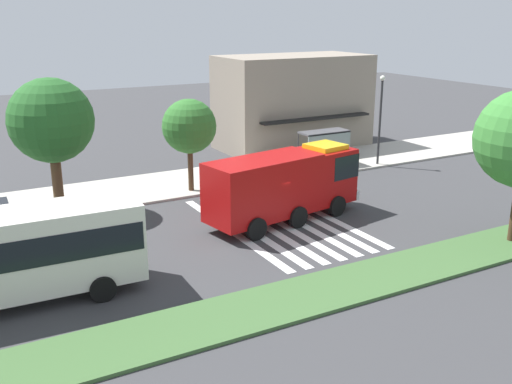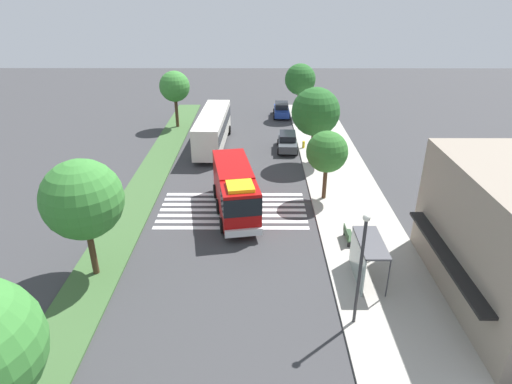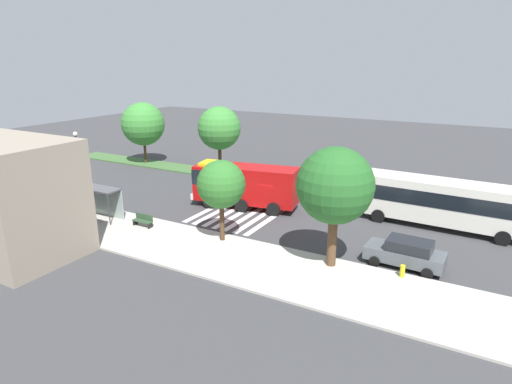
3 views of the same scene
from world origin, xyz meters
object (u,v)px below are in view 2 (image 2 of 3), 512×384
(median_tree_far_west, at_px, (175,87))
(median_tree_west, at_px, (82,200))
(transit_bus, at_px, (213,127))
(parked_car_west, at_px, (282,110))
(bench_near_shelter, at_px, (348,235))
(bus_stop_shelter, at_px, (364,252))
(street_lamp, at_px, (361,261))
(sidewalk_tree_west, at_px, (316,112))
(fire_truck, at_px, (235,190))
(sidewalk_tree_center, at_px, (327,152))
(fire_hydrant, at_px, (304,144))
(sidewalk_tree_far_west, at_px, (300,80))
(parked_car_mid, at_px, (287,141))

(median_tree_far_west, xyz_separation_m, median_tree_west, (29.13, 0.00, 0.11))
(median_tree_far_west, bearing_deg, transit_bus, 36.51)
(parked_car_west, distance_m, median_tree_west, 36.53)
(bench_near_shelter, xyz_separation_m, median_tree_far_west, (-25.56, -15.56, 4.29))
(bench_near_shelter, relative_size, median_tree_west, 0.23)
(bus_stop_shelter, relative_size, median_tree_west, 0.49)
(street_lamp, height_order, sidewalk_tree_west, sidewalk_tree_west)
(parked_car_west, distance_m, bus_stop_shelter, 34.60)
(fire_truck, height_order, bench_near_shelter, fire_truck)
(sidewalk_tree_west, bearing_deg, bus_stop_shelter, 2.35)
(bench_near_shelter, xyz_separation_m, sidewalk_tree_center, (-6.45, -0.71, 3.44))
(transit_bus, bearing_deg, bus_stop_shelter, -152.97)
(sidewalk_tree_west, bearing_deg, street_lamp, -1.05)
(street_lamp, distance_m, fire_hydrant, 26.05)
(street_lamp, bearing_deg, sidewalk_tree_far_west, 179.39)
(median_tree_far_west, bearing_deg, sidewalk_tree_west, 52.48)
(parked_car_mid, height_order, bench_near_shelter, parked_car_mid)
(bus_stop_shelter, bearing_deg, median_tree_west, -91.58)
(street_lamp, bearing_deg, parked_car_west, -177.30)
(parked_car_mid, distance_m, street_lamp, 25.90)
(sidewalk_tree_far_west, relative_size, fire_hydrant, 9.46)
(fire_truck, bearing_deg, sidewalk_tree_far_west, 155.26)
(sidewalk_tree_far_west, xyz_separation_m, fire_hydrant, (11.80, -0.50, -4.31))
(parked_car_west, bearing_deg, transit_bus, -32.91)
(parked_car_mid, bearing_deg, bus_stop_shelter, 9.74)
(parked_car_west, relative_size, sidewalk_tree_far_west, 0.68)
(sidewalk_tree_far_west, relative_size, sidewalk_tree_center, 1.20)
(fire_truck, bearing_deg, sidewalk_tree_center, 100.12)
(fire_truck, distance_m, sidewalk_tree_west, 12.69)
(sidewalk_tree_west, bearing_deg, fire_truck, -34.06)
(street_lamp, relative_size, median_tree_far_west, 0.95)
(transit_bus, height_order, median_tree_far_west, median_tree_far_west)
(sidewalk_tree_far_west, relative_size, sidewalk_tree_west, 0.93)
(sidewalk_tree_center, height_order, median_tree_far_west, median_tree_far_west)
(sidewalk_tree_west, bearing_deg, parked_car_west, -172.32)
(bus_stop_shelter, relative_size, street_lamp, 0.57)
(fire_truck, distance_m, transit_bus, 15.31)
(parked_car_mid, distance_m, median_tree_west, 25.35)
(sidewalk_tree_far_west, height_order, sidewalk_tree_center, sidewalk_tree_far_west)
(sidewalk_tree_center, bearing_deg, median_tree_far_west, -142.15)
(parked_car_west, height_order, transit_bus, transit_bus)
(bus_stop_shelter, xyz_separation_m, street_lamp, (3.66, -1.15, 1.91))
(bus_stop_shelter, xyz_separation_m, sidewalk_tree_far_west, (-33.98, -0.75, 2.91))
(parked_car_mid, height_order, sidewalk_tree_west, sidewalk_tree_west)
(fire_truck, bearing_deg, sidewalk_tree_west, 136.06)
(parked_car_mid, bearing_deg, sidewalk_tree_center, 12.89)
(fire_truck, xyz_separation_m, parked_car_mid, (-14.07, 4.71, -1.15))
(fire_truck, distance_m, parked_car_west, 26.96)
(transit_bus, bearing_deg, median_tree_west, 169.76)
(transit_bus, height_order, bench_near_shelter, transit_bus)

